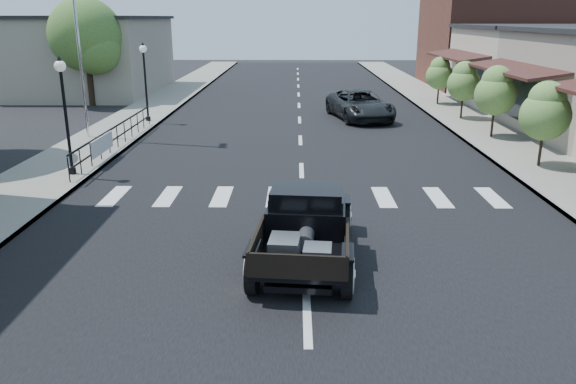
{
  "coord_description": "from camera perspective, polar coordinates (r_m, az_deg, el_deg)",
  "views": [
    {
      "loc": [
        -0.23,
        -11.82,
        5.11
      ],
      "look_at": [
        -0.4,
        1.34,
        1.0
      ],
      "focal_mm": 35.0,
      "sensor_mm": 36.0,
      "label": 1
    }
  ],
  "objects": [
    {
      "name": "road",
      "position": [
        27.3,
        1.21,
        6.57
      ],
      "size": [
        14.0,
        80.0,
        0.02
      ],
      "primitive_type": "cube",
      "color": "black",
      "rests_on": "ground"
    },
    {
      "name": "small_tree_b",
      "position": [
        21.25,
        24.54,
        6.16
      ],
      "size": [
        1.69,
        1.69,
        2.82
      ],
      "primitive_type": null,
      "color": "#59833C",
      "rests_on": "sidewalk_right"
    },
    {
      "name": "ground",
      "position": [
        12.88,
        1.7,
        -6.04
      ],
      "size": [
        120.0,
        120.0,
        0.0
      ],
      "primitive_type": "plane",
      "color": "black",
      "rests_on": "ground"
    },
    {
      "name": "road_markings",
      "position": [
        22.41,
        1.31,
        4.16
      ],
      "size": [
        12.0,
        60.0,
        0.06
      ],
      "primitive_type": null,
      "color": "silver",
      "rests_on": "ground"
    },
    {
      "name": "hotrod_pickup",
      "position": [
        12.13,
        1.81,
        -3.38
      ],
      "size": [
        2.61,
        4.89,
        1.64
      ],
      "primitive_type": null,
      "rotation": [
        0.0,
        0.0,
        -0.09
      ],
      "color": "black",
      "rests_on": "ground"
    },
    {
      "name": "small_tree_c",
      "position": [
        25.81,
        20.26,
        8.49
      ],
      "size": [
        1.75,
        1.75,
        2.92
      ],
      "primitive_type": null,
      "color": "#59833C",
      "rests_on": "sidewalk_right"
    },
    {
      "name": "lamp_post_c",
      "position": [
        28.95,
        -14.27,
        10.75
      ],
      "size": [
        0.36,
        0.36,
        3.8
      ],
      "primitive_type": null,
      "color": "black",
      "rests_on": "sidewalk_left"
    },
    {
      "name": "second_car",
      "position": [
        29.7,
        7.32,
        8.75
      ],
      "size": [
        3.54,
        5.75,
        1.49
      ],
      "primitive_type": "imported",
      "rotation": [
        0.0,
        0.0,
        0.21
      ],
      "color": "black",
      "rests_on": "ground"
    },
    {
      "name": "railing",
      "position": [
        23.37,
        -16.97,
        5.58
      ],
      "size": [
        0.08,
        10.0,
        1.0
      ],
      "primitive_type": null,
      "color": "black",
      "rests_on": "sidewalk_left"
    },
    {
      "name": "low_building_left",
      "position": [
        42.56,
        -20.09,
        12.81
      ],
      "size": [
        10.0,
        12.0,
        5.0
      ],
      "primitive_type": "cube",
      "color": "gray",
      "rests_on": "ground"
    },
    {
      "name": "storefront_far",
      "position": [
        37.2,
        25.43,
        11.3
      ],
      "size": [
        10.0,
        9.0,
        4.5
      ],
      "primitive_type": "cube",
      "color": "#B4A998",
      "rests_on": "ground"
    },
    {
      "name": "small_tree_d",
      "position": [
        30.25,
        17.37,
        9.77
      ],
      "size": [
        1.66,
        1.66,
        2.76
      ],
      "primitive_type": null,
      "color": "#59833C",
      "rests_on": "sidewalk_right"
    },
    {
      "name": "sidewalk_right",
      "position": [
        28.65,
        18.58,
        6.32
      ],
      "size": [
        3.0,
        80.0,
        0.15
      ],
      "primitive_type": "cube",
      "color": "#99978B",
      "rests_on": "ground"
    },
    {
      "name": "big_tree_far",
      "position": [
        36.04,
        -19.71,
        13.22
      ],
      "size": [
        4.26,
        4.26,
        6.26
      ],
      "primitive_type": null,
      "color": "#43682C",
      "rests_on": "ground"
    },
    {
      "name": "banner",
      "position": [
        21.53,
        -18.28,
        3.96
      ],
      "size": [
        0.04,
        2.2,
        0.6
      ],
      "primitive_type": null,
      "color": "silver",
      "rests_on": "sidewalk_left"
    },
    {
      "name": "sidewalk_left",
      "position": [
        28.52,
        -16.24,
        6.48
      ],
      "size": [
        3.0,
        80.0,
        0.15
      ],
      "primitive_type": "cube",
      "color": "gray",
      "rests_on": "ground"
    },
    {
      "name": "small_tree_e",
      "position": [
        35.05,
        15.09,
        10.8
      ],
      "size": [
        1.59,
        1.59,
        2.64
      ],
      "primitive_type": null,
      "color": "#59833C",
      "rests_on": "sidewalk_right"
    },
    {
      "name": "lamp_post_b",
      "position": [
        19.53,
        -21.63,
        7.11
      ],
      "size": [
        0.36,
        0.36,
        3.8
      ],
      "primitive_type": null,
      "color": "black",
      "rests_on": "sidewalk_left"
    },
    {
      "name": "far_building_right",
      "position": [
        46.59,
        21.15,
        14.24
      ],
      "size": [
        11.0,
        10.0,
        7.0
      ],
      "primitive_type": "cube",
      "color": "brown",
      "rests_on": "ground"
    }
  ]
}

